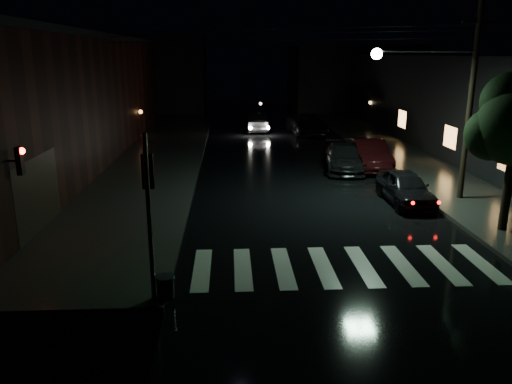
{
  "coord_description": "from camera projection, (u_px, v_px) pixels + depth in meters",
  "views": [
    {
      "loc": [
        -0.34,
        -13.05,
        6.12
      ],
      "look_at": [
        0.53,
        3.15,
        1.6
      ],
      "focal_mm": 35.0,
      "sensor_mm": 36.0,
      "label": 1
    }
  ],
  "objects": [
    {
      "name": "crosswalk",
      "position": [
        343.0,
        266.0,
        14.85
      ],
      "size": [
        9.0,
        3.0,
        0.01
      ],
      "primitive_type": "cube",
      "color": "beige",
      "rests_on": "ground"
    },
    {
      "name": "building_far_left",
      "position": [
        142.0,
        73.0,
        55.91
      ],
      "size": [
        14.0,
        10.0,
        8.0
      ],
      "primitive_type": "cube",
      "color": "black",
      "rests_on": "ground"
    },
    {
      "name": "parked_car_b",
      "position": [
        369.0,
        154.0,
        27.24
      ],
      "size": [
        1.88,
        4.9,
        1.59
      ],
      "primitive_type": "imported",
      "rotation": [
        0.0,
        0.0,
        -0.04
      ],
      "color": "black",
      "rests_on": "ground"
    },
    {
      "name": "parked_car_d",
      "position": [
        308.0,
        124.0,
        38.98
      ],
      "size": [
        2.97,
        5.77,
        1.56
      ],
      "primitive_type": "imported",
      "rotation": [
        0.0,
        0.0,
        0.07
      ],
      "color": "black",
      "rests_on": "ground"
    },
    {
      "name": "ground",
      "position": [
        243.0,
        276.0,
        14.21
      ],
      "size": [
        120.0,
        120.0,
        0.0
      ],
      "primitive_type": "plane",
      "color": "black",
      "rests_on": "ground"
    },
    {
      "name": "signal_red_facade",
      "position": [
        20.0,
        159.0,
        14.97
      ],
      "size": [
        0.54,
        0.28,
        0.85
      ],
      "color": "slate",
      "rests_on": "ground"
    },
    {
      "name": "parked_car_a",
      "position": [
        405.0,
        187.0,
        20.95
      ],
      "size": [
        1.66,
        4.06,
        1.38
      ],
      "primitive_type": "imported",
      "rotation": [
        0.0,
        0.0,
        0.01
      ],
      "color": "black",
      "rests_on": "ground"
    },
    {
      "name": "sidewalk_right",
      "position": [
        413.0,
        164.0,
        28.18
      ],
      "size": [
        4.0,
        44.0,
        0.15
      ],
      "primitive_type": "cube",
      "color": "#282826",
      "rests_on": "ground"
    },
    {
      "name": "parked_car_c",
      "position": [
        344.0,
        157.0,
        26.89
      ],
      "size": [
        2.53,
        5.03,
        1.4
      ],
      "primitive_type": "imported",
      "rotation": [
        0.0,
        0.0,
        -0.12
      ],
      "color": "black",
      "rests_on": "ground"
    },
    {
      "name": "signal_pole_corner",
      "position": [
        158.0,
        246.0,
        12.28
      ],
      "size": [
        0.68,
        0.61,
        4.2
      ],
      "color": "slate",
      "rests_on": "ground"
    },
    {
      "name": "building_left",
      "position": [
        22.0,
        102.0,
        28.04
      ],
      "size": [
        10.0,
        36.0,
        7.0
      ],
      "primitive_type": "cube",
      "color": "black",
      "rests_on": "ground"
    },
    {
      "name": "sidewalk_left",
      "position": [
        145.0,
        167.0,
        27.4
      ],
      "size": [
        6.0,
        44.0,
        0.15
      ],
      "primitive_type": "cube",
      "color": "#282826",
      "rests_on": "ground"
    },
    {
      "name": "building_far_right",
      "position": [
        353.0,
        77.0,
        57.29
      ],
      "size": [
        14.0,
        10.0,
        7.0
      ],
      "primitive_type": "cube",
      "color": "black",
      "rests_on": "ground"
    },
    {
      "name": "utility_pole",
      "position": [
        455.0,
        92.0,
        20.17
      ],
      "size": [
        4.92,
        0.44,
        8.0
      ],
      "color": "black",
      "rests_on": "ground"
    },
    {
      "name": "oncoming_car",
      "position": [
        255.0,
        122.0,
        40.45
      ],
      "size": [
        1.91,
        4.64,
        1.5
      ],
      "primitive_type": "imported",
      "rotation": [
        0.0,
        0.0,
        3.22
      ],
      "color": "black",
      "rests_on": "ground"
    },
    {
      "name": "building_right",
      "position": [
        502.0,
        104.0,
        31.6
      ],
      "size": [
        10.0,
        40.0,
        6.0
      ],
      "primitive_type": "cube",
      "color": "black",
      "rests_on": "ground"
    }
  ]
}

